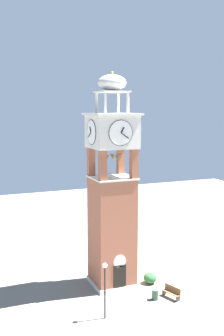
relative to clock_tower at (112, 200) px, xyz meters
The scene contains 7 objects.
ground 7.26m from the clock_tower, 81.04° to the left, with size 80.00×80.00×0.00m, color gray.
clock_tower is the anchor object (origin of this frame).
park_bench 8.63m from the clock_tower, 51.56° to the right, with size 0.90×1.66×0.95m.
lamp_post 7.28m from the clock_tower, 117.46° to the right, with size 0.36×0.36×4.09m.
trash_bin 8.16m from the clock_tower, 63.00° to the right, with size 0.52×0.52×0.80m, color #38513D.
shrub_near_entry 7.52m from the clock_tower, 20.43° to the right, with size 1.12×1.12×0.93m, color #28562D.
shrub_left_of_tower 7.75m from the clock_tower, 62.27° to the left, with size 0.79×0.79×0.92m, color #28562D.
Camera 1 is at (-12.54, -30.31, 14.73)m, focal length 43.70 mm.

